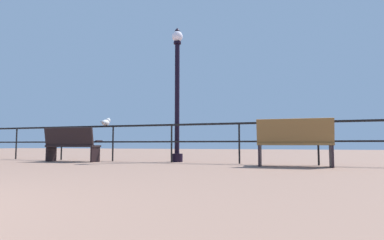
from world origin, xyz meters
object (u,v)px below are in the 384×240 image
at_px(bench_near_left, 71,143).
at_px(bench_near_right, 294,141).
at_px(lamppost_center, 177,90).
at_px(seagull_on_rail, 106,122).

height_order(bench_near_left, bench_near_right, bench_near_right).
relative_size(bench_near_right, lamppost_center, 0.42).
height_order(bench_near_left, seagull_on_rail, seagull_on_rail).
bearing_deg(bench_near_left, seagull_on_rail, 46.28).
distance_m(bench_near_right, seagull_on_rail, 5.19).
bearing_deg(lamppost_center, bench_near_right, -16.79).
bearing_deg(seagull_on_rail, bench_near_right, -7.52).
bearing_deg(bench_near_left, bench_near_right, -0.09).
xyz_separation_m(bench_near_right, seagull_on_rail, (-5.11, 0.68, 0.56)).
bearing_deg(lamppost_center, bench_near_left, -161.61).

